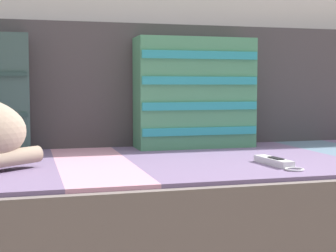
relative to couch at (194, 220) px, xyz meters
name	(u,v)px	position (x,y,z in m)	size (l,w,h in m)	color
couch	(194,220)	(0.00, 0.00, 0.00)	(2.19, 0.87, 0.39)	#3D3838
sofa_backrest	(163,85)	(0.00, 0.36, 0.41)	(2.15, 0.14, 0.43)	#474242
throw_pillow_striped	(195,93)	(0.07, 0.22, 0.38)	(0.41, 0.14, 0.37)	#4C9366
game_remote_near	(275,162)	(0.16, -0.22, 0.20)	(0.06, 0.20, 0.02)	white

